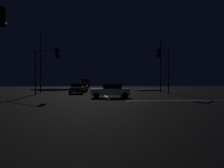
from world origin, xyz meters
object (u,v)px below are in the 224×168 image
(sedan_gray, at_px, (77,88))
(traffic_signal_nw, at_px, (44,63))
(sedan_orange, at_px, (84,85))
(sedan_green, at_px, (84,86))
(box_truck, at_px, (86,82))
(sedan_red, at_px, (82,87))
(sedan_white_crossing, at_px, (111,91))
(traffic_signal_ne, at_px, (165,63))
(sedan_silver, at_px, (82,87))
(streetlamp_right_near, at_px, (161,60))
(sedan_blue, at_px, (86,85))
(streetlamp_left_near, at_px, (40,57))

(sedan_gray, bearing_deg, traffic_signal_nw, -133.39)
(sedan_gray, height_order, sedan_orange, same)
(sedan_green, relative_size, box_truck, 0.52)
(traffic_signal_nw, bearing_deg, sedan_red, 76.26)
(sedan_red, bearing_deg, sedan_white_crossing, -77.93)
(sedan_green, distance_m, traffic_signal_ne, 24.50)
(sedan_red, xyz_separation_m, sedan_white_crossing, (4.24, -19.82, 0.00))
(sedan_silver, xyz_separation_m, sedan_orange, (-0.47, 18.30, 0.00))
(box_truck, relative_size, traffic_signal_nw, 1.37)
(sedan_orange, distance_m, box_truck, 13.96)
(sedan_gray, xyz_separation_m, traffic_signal_ne, (12.34, -3.41, 3.59))
(sedan_gray, bearing_deg, sedan_white_crossing, -61.45)
(sedan_orange, height_order, streetlamp_right_near, streetlamp_right_near)
(traffic_signal_nw, bearing_deg, sedan_gray, 46.61)
(sedan_blue, height_order, traffic_signal_ne, traffic_signal_ne)
(sedan_silver, xyz_separation_m, sedan_green, (-0.20, 11.54, 0.00))
(sedan_silver, bearing_deg, sedan_red, 93.07)
(traffic_signal_nw, bearing_deg, box_truck, 84.94)
(sedan_green, bearing_deg, sedan_gray, -90.65)
(sedan_green, bearing_deg, traffic_signal_nw, -100.48)
(sedan_silver, height_order, sedan_red, same)
(sedan_red, distance_m, sedan_orange, 12.47)
(sedan_silver, height_order, traffic_signal_nw, traffic_signal_nw)
(streetlamp_right_near, bearing_deg, sedan_green, 132.86)
(sedan_gray, distance_m, streetlamp_left_near, 8.25)
(sedan_orange, relative_size, streetlamp_left_near, 0.43)
(sedan_silver, bearing_deg, box_truck, 90.81)
(sedan_blue, height_order, sedan_white_crossing, same)
(sedan_orange, relative_size, traffic_signal_nw, 0.72)
(streetlamp_right_near, xyz_separation_m, streetlamp_left_near, (-20.01, 0.00, 0.19))
(sedan_orange, distance_m, traffic_signal_ne, 30.61)
(sedan_red, xyz_separation_m, streetlamp_right_near, (13.89, -9.15, 4.73))
(sedan_silver, relative_size, traffic_signal_nw, 0.72)
(sedan_silver, relative_size, sedan_white_crossing, 1.00)
(sedan_red, bearing_deg, sedan_silver, -86.93)
(traffic_signal_nw, bearing_deg, sedan_green, 79.52)
(sedan_red, distance_m, traffic_signal_ne, 19.91)
(sedan_green, bearing_deg, streetlamp_right_near, -47.14)
(streetlamp_right_near, distance_m, streetlamp_left_near, 20.01)
(sedan_silver, height_order, streetlamp_right_near, streetlamp_right_near)
(box_truck, relative_size, sedan_white_crossing, 1.91)
(streetlamp_right_near, bearing_deg, sedan_red, 146.63)
(sedan_gray, bearing_deg, streetlamp_right_near, 11.04)
(sedan_silver, distance_m, streetlamp_right_near, 14.75)
(traffic_signal_nw, bearing_deg, traffic_signal_ne, 2.13)
(sedan_gray, height_order, box_truck, box_truck)
(sedan_red, relative_size, box_truck, 0.52)
(sedan_orange, height_order, sedan_white_crossing, same)
(sedan_green, relative_size, sedan_white_crossing, 1.00)
(traffic_signal_nw, bearing_deg, sedan_silver, 67.33)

